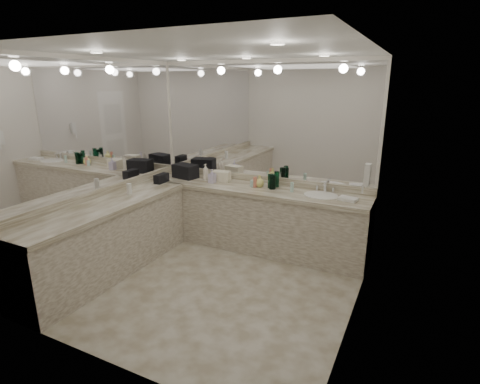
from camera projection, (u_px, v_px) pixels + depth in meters
The scene contains 36 objects.
floor at pixel (211, 284), 4.43m from camera, with size 3.20×3.20×0.00m, color beige.
ceiling at pixel (206, 51), 3.70m from camera, with size 3.20×3.20×0.00m, color white.
wall_back at pixel (262, 155), 5.36m from camera, with size 3.20×0.02×2.60m, color silver.
wall_left at pixel (100, 164), 4.74m from camera, with size 0.02×3.00×2.60m, color silver.
wall_right at pixel (361, 197), 3.39m from camera, with size 0.02×3.00×2.60m, color silver.
vanity_back_base at pixel (253, 219), 5.35m from camera, with size 3.20×0.60×0.84m, color beige.
vanity_back_top at pixel (253, 189), 5.21m from camera, with size 3.20×0.64×0.06m, color beige.
vanity_left_base at pixel (107, 241), 4.61m from camera, with size 0.60×2.40×0.84m, color beige.
vanity_left_top at pixel (104, 207), 4.48m from camera, with size 0.64×2.42×0.06m, color beige.
backsplash_back at pixel (261, 179), 5.44m from camera, with size 3.20×0.04×0.10m, color beige.
backsplash_left at pixel (104, 191), 4.83m from camera, with size 0.04×3.00×0.10m, color beige.
mirror_back at pixel (263, 122), 5.21m from camera, with size 3.12×0.01×1.55m, color white.
mirror_left at pixel (97, 127), 4.61m from camera, with size 0.01×2.92×1.55m, color white.
sink at pixel (321, 196), 4.81m from camera, with size 0.44×0.44×0.03m, color white.
faucet at pixel (325, 186), 4.97m from camera, with size 0.24×0.16×0.14m, color silver.
wall_phone at pixel (367, 175), 3.99m from camera, with size 0.06×0.10×0.24m, color white.
door at pixel (346, 242), 3.03m from camera, with size 0.02×0.82×2.10m, color white.
black_toiletry_bag at pixel (185, 171), 5.69m from camera, with size 0.36×0.23×0.21m, color black.
black_bag_spill at pixel (161, 178), 5.42m from camera, with size 0.11×0.24×0.13m, color black.
cream_cosmetic_case at pixel (221, 176), 5.50m from camera, with size 0.26×0.16×0.15m, color beige.
hand_towel at pixel (348, 199), 4.60m from camera, with size 0.22×0.15×0.04m, color white.
lotion_left at pixel (129, 189), 4.85m from camera, with size 0.06×0.06×0.15m, color white.
soap_bottle_a at pixel (206, 172), 5.57m from camera, with size 0.09×0.09×0.24m, color silver.
soap_bottle_b at pixel (212, 176), 5.39m from camera, with size 0.09×0.09×0.20m, color silver.
soap_bottle_c at pixel (260, 181), 5.19m from camera, with size 0.13×0.13×0.17m, color #F1EA7D.
green_bottle_0 at pixel (270, 181), 5.14m from camera, with size 0.07×0.07×0.19m, color #084125.
green_bottle_1 at pixel (272, 182), 5.07m from camera, with size 0.07×0.07×0.21m, color #084125.
green_bottle_2 at pixel (273, 182), 5.08m from camera, with size 0.07×0.07×0.19m, color #084125.
green_bottle_3 at pixel (273, 181), 5.15m from camera, with size 0.07×0.07×0.19m, color #084125.
green_bottle_4 at pixel (277, 179), 5.19m from camera, with size 0.07×0.07×0.22m, color #084125.
amenity_bottle_0 at pixel (292, 187), 4.95m from camera, with size 0.05×0.05×0.13m, color silver.
amenity_bottle_1 at pixel (270, 183), 5.19m from camera, with size 0.06×0.06×0.10m, color white.
amenity_bottle_2 at pixel (255, 182), 5.17m from camera, with size 0.05×0.05×0.15m, color #E57F66.
amenity_bottle_3 at pixel (176, 173), 5.71m from camera, with size 0.06×0.06×0.15m, color #E57F66.
amenity_bottle_4 at pixel (272, 183), 5.16m from camera, with size 0.04×0.04×0.14m, color silver.
amenity_bottle_5 at pixel (252, 184), 5.19m from camera, with size 0.05×0.05×0.10m, color silver.
Camera 1 is at (2.05, -3.39, 2.30)m, focal length 28.00 mm.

